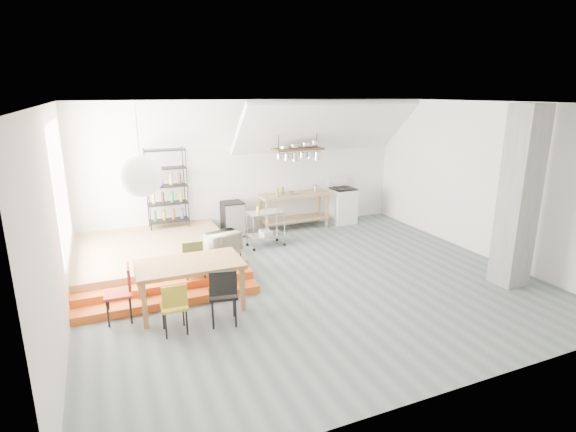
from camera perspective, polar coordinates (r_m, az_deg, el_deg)
name	(u,v)px	position (r m, az deg, el deg)	size (l,w,h in m)	color
floor	(309,281)	(8.39, 2.69, -8.25)	(8.00, 8.00, 0.00)	slate
wall_back	(248,167)	(11.07, -5.16, 6.21)	(8.00, 0.04, 3.20)	silver
wall_left	(56,222)	(7.15, -27.39, -0.66)	(0.04, 7.00, 3.20)	silver
wall_right	(482,180)	(10.25, 23.43, 4.25)	(0.04, 7.00, 3.20)	silver
ceiling	(311,103)	(7.68, 2.99, 14.17)	(8.00, 7.00, 0.02)	white
slope_ceiling	(325,127)	(11.11, 4.74, 11.18)	(4.40, 1.80, 0.15)	white
window_pane	(61,188)	(8.56, -26.84, 3.22)	(0.02, 2.50, 2.20)	white
platform	(155,255)	(9.48, -16.58, -4.74)	(3.00, 3.00, 0.40)	#8D6646
step_lower	(171,301)	(7.74, -14.67, -10.34)	(3.00, 0.35, 0.13)	#D55919
step_upper	(167,289)	(8.03, -15.10, -8.88)	(3.00, 0.35, 0.27)	#D55919
concrete_column	(519,198)	(8.77, 27.27, 2.07)	(0.50, 0.50, 3.20)	slate
kitchen_counter	(294,205)	(11.34, 0.81, 1.46)	(1.80, 0.60, 0.91)	#8D6646
stove	(342,205)	(12.00, 6.91, 1.42)	(0.60, 0.60, 1.18)	white
pot_rack	(299,152)	(10.89, 1.45, 8.11)	(1.20, 0.50, 1.43)	#3D2818
wire_shelving	(167,187)	(10.39, -15.15, 3.59)	(0.88, 0.38, 1.80)	black
microwave_shelf	(223,251)	(8.39, -8.20, -4.38)	(0.60, 0.40, 0.16)	#8D6646
paper_lantern	(141,176)	(6.82, -18.13, 4.80)	(0.60, 0.60, 0.60)	white
dining_table	(189,267)	(7.29, -12.43, -6.40)	(1.66, 0.95, 0.78)	brown
chair_mustard	(174,304)	(6.67, -14.24, -10.78)	(0.37, 0.37, 0.80)	gold
chair_black	(223,292)	(6.75, -8.24, -9.50)	(0.49, 0.49, 0.91)	black
chair_olive	(194,262)	(8.08, -11.84, -5.74)	(0.40, 0.40, 0.83)	#4C5528
chair_red	(122,289)	(7.28, -20.28, -8.64)	(0.42, 0.42, 0.87)	red
rolling_cart	(266,224)	(10.05, -2.85, -1.03)	(0.84, 0.51, 0.80)	silver
mini_fridge	(233,219)	(10.90, -7.04, -0.36)	(0.49, 0.49, 0.84)	black
microwave	(223,241)	(8.33, -8.25, -3.19)	(0.59, 0.40, 0.33)	beige
bowl	(293,193)	(11.19, 0.59, 2.93)	(0.24, 0.24, 0.06)	silver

